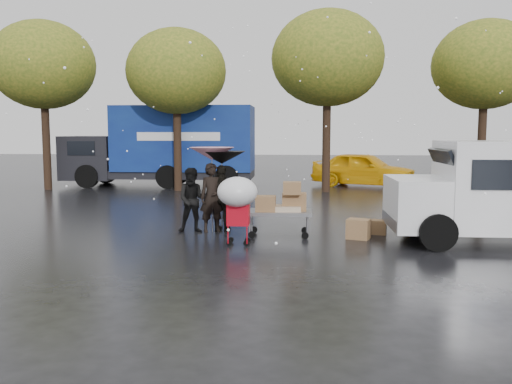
# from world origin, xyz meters

# --- Properties ---
(ground) EXTENTS (90.00, 90.00, 0.00)m
(ground) POSITION_xyz_m (0.00, 0.00, 0.00)
(ground) COLOR black
(ground) RESTS_ON ground
(person_pink) EXTENTS (0.70, 0.58, 1.65)m
(person_pink) POSITION_xyz_m (-0.68, 1.00, 0.83)
(person_pink) COLOR black
(person_pink) RESTS_ON ground
(person_middle) EXTENTS (0.83, 0.69, 1.54)m
(person_middle) POSITION_xyz_m (-1.13, 0.92, 0.77)
(person_middle) COLOR black
(person_middle) RESTS_ON ground
(person_black) EXTENTS (1.01, 0.62, 1.60)m
(person_black) POSITION_xyz_m (-0.46, 1.12, 0.80)
(person_black) COLOR black
(person_black) RESTS_ON ground
(umbrella_pink) EXTENTS (1.06, 1.06, 2.03)m
(umbrella_pink) POSITION_xyz_m (-0.68, 1.00, 1.87)
(umbrella_pink) COLOR #4C4C4C
(umbrella_pink) RESTS_ON ground
(umbrella_black) EXTENTS (1.14, 1.14, 1.93)m
(umbrella_black) POSITION_xyz_m (-0.46, 1.12, 1.78)
(umbrella_black) COLOR #4C4C4C
(umbrella_black) RESTS_ON ground
(vendor_cart) EXTENTS (1.52, 0.80, 1.27)m
(vendor_cart) POSITION_xyz_m (1.02, 0.57, 0.73)
(vendor_cart) COLOR slate
(vendor_cart) RESTS_ON ground
(shopping_cart) EXTENTS (0.84, 0.84, 1.46)m
(shopping_cart) POSITION_xyz_m (0.10, -0.57, 1.06)
(shopping_cart) COLOR red
(shopping_cart) RESTS_ON ground
(blue_truck) EXTENTS (8.30, 2.60, 3.50)m
(blue_truck) POSITION_xyz_m (-4.42, 11.83, 1.76)
(blue_truck) COLOR navy
(blue_truck) RESTS_ON ground
(box_ground_near) EXTENTS (0.60, 0.54, 0.44)m
(box_ground_near) POSITION_xyz_m (2.73, 0.39, 0.22)
(box_ground_near) COLOR brown
(box_ground_near) RESTS_ON ground
(box_ground_far) EXTENTS (0.49, 0.41, 0.33)m
(box_ground_far) POSITION_xyz_m (3.23, 1.00, 0.17)
(box_ground_far) COLOR brown
(box_ground_far) RESTS_ON ground
(yellow_taxi) EXTENTS (4.82, 3.39, 1.52)m
(yellow_taxi) POSITION_xyz_m (4.26, 12.21, 0.76)
(yellow_taxi) COLOR #F7B40D
(yellow_taxi) RESTS_ON ground
(tree_row) EXTENTS (21.60, 4.40, 7.12)m
(tree_row) POSITION_xyz_m (-0.47, 10.00, 5.02)
(tree_row) COLOR black
(tree_row) RESTS_ON ground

